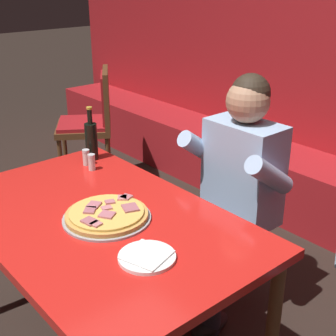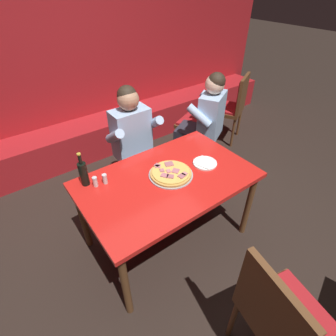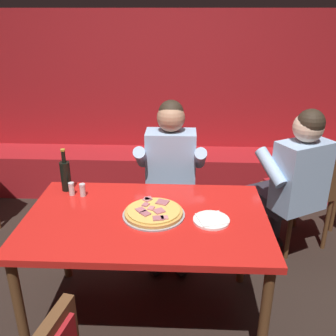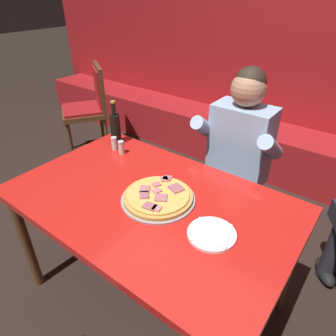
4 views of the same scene
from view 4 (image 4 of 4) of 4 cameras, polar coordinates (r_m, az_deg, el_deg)
The scene contains 11 objects.
ground_plane at distance 2.06m, azimuth -2.80°, elevation -22.78°, with size 24.00×24.00×0.00m, color black.
booth_wall_panel at distance 3.26m, azimuth 23.17°, elevation 16.46°, with size 6.80×0.16×1.90m, color #A3191E.
booth_bench at distance 3.21m, azimuth 18.83°, elevation 3.15°, with size 6.46×0.48×0.46m, color #A3191E.
main_dining_table at distance 1.56m, azimuth -3.46°, elevation -7.99°, with size 1.42×0.89×0.76m.
pizza at distance 1.48m, azimuth -1.89°, elevation -5.50°, with size 0.37×0.37×0.05m.
plate_white_paper at distance 1.31m, azimuth 8.32°, elevation -12.27°, with size 0.21×0.21×0.02m.
beer_bottle at distance 2.00m, azimuth -9.99°, elevation 7.52°, with size 0.07×0.07×0.29m.
shaker_black_pepper at distance 1.95m, azimuth -10.18°, elevation 4.54°, with size 0.04×0.04×0.09m.
shaker_red_pepper_flakes at distance 1.89m, azimuth -8.88°, elevation 3.77°, with size 0.04×0.04×0.09m.
diner_seated_blue_shirt at distance 1.99m, azimuth 12.32°, elevation 1.67°, with size 0.53×0.53×1.27m.
dining_chair_by_booth at distance 3.35m, azimuth -14.63°, elevation 11.73°, with size 0.61×0.61×0.98m.
Camera 4 is at (0.80, -0.89, 1.68)m, focal length 32.00 mm.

